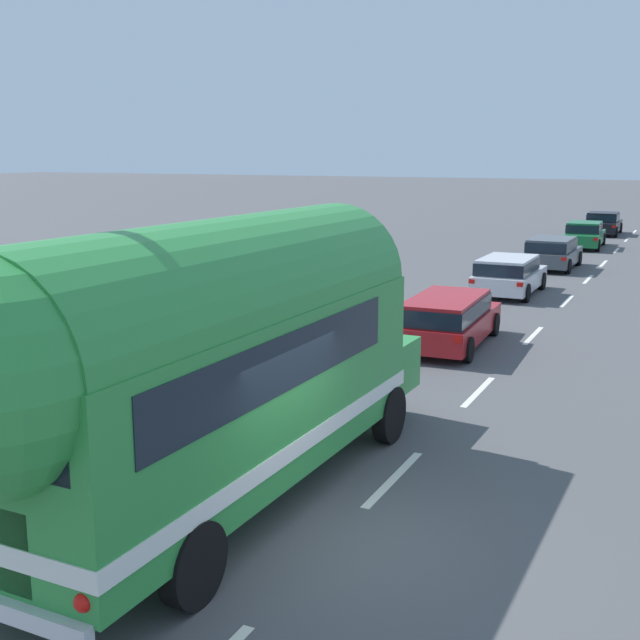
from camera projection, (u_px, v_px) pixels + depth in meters
name	position (u px, v px, depth m)	size (l,w,h in m)	color
ground_plane	(336.00, 538.00, 10.68)	(300.00, 300.00, 0.00)	#4C4C4F
lane_markings	(440.00, 328.00, 23.49)	(3.90, 80.00, 0.01)	silver
painted_bus	(204.00, 356.00, 10.89)	(2.73, 10.41, 4.12)	#2D8C3D
car_lead	(448.00, 317.00, 21.01)	(2.07, 4.69, 1.37)	#A5191E
car_second	(508.00, 273.00, 28.76)	(2.00, 4.31, 1.37)	silver
car_third	(552.00, 251.00, 35.15)	(2.03, 4.28, 1.37)	#474C51
car_fourth	(584.00, 234.00, 43.04)	(2.06, 4.77, 1.37)	#196633
car_fifth	(603.00, 223.00, 49.90)	(2.05, 4.52, 1.37)	black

